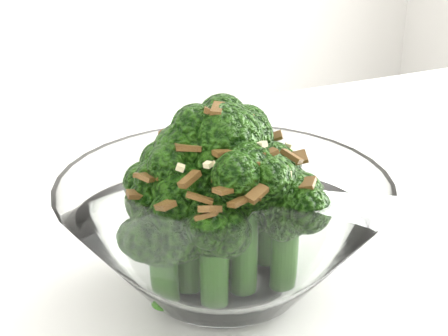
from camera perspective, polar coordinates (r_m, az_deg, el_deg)
table at (r=0.68m, az=16.16°, el=-9.44°), size 1.27×0.90×0.75m
broccoli_dish at (r=0.50m, az=-0.10°, el=-4.36°), size 0.24×0.24×0.15m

